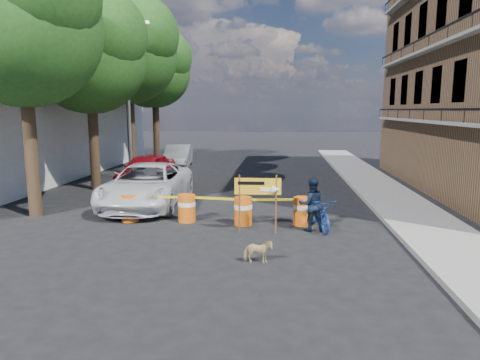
% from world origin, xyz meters
% --- Properties ---
extents(ground, '(120.00, 120.00, 0.00)m').
position_xyz_m(ground, '(0.00, 0.00, 0.00)').
color(ground, black).
rests_on(ground, ground).
extents(sidewalk_east, '(2.40, 40.00, 0.15)m').
position_xyz_m(sidewalk_east, '(6.20, 6.00, 0.07)').
color(sidewalk_east, gray).
rests_on(sidewalk_east, ground).
extents(white_building, '(8.00, 22.00, 6.00)m').
position_xyz_m(white_building, '(-13.00, 10.00, 3.00)').
color(white_building, silver).
rests_on(white_building, ground).
extents(tree_near, '(5.46, 5.20, 9.15)m').
position_xyz_m(tree_near, '(-6.73, 2.00, 6.36)').
color(tree_near, '#332316').
rests_on(tree_near, ground).
extents(tree_mid_a, '(5.25, 5.00, 8.68)m').
position_xyz_m(tree_mid_a, '(-6.74, 7.00, 6.01)').
color(tree_mid_a, '#332316').
rests_on(tree_mid_a, ground).
extents(tree_mid_b, '(5.67, 5.40, 9.62)m').
position_xyz_m(tree_mid_b, '(-6.73, 12.00, 6.71)').
color(tree_mid_b, '#332316').
rests_on(tree_mid_b, ground).
extents(tree_far, '(5.04, 4.80, 8.84)m').
position_xyz_m(tree_far, '(-6.74, 17.00, 6.22)').
color(tree_far, '#332316').
rests_on(tree_far, ground).
extents(streetlamp, '(1.25, 0.18, 8.00)m').
position_xyz_m(streetlamp, '(-5.93, 9.50, 4.38)').
color(streetlamp, gray).
rests_on(streetlamp, ground).
extents(barrel_far_left, '(0.58, 0.58, 0.90)m').
position_xyz_m(barrel_far_left, '(-3.27, 1.56, 0.47)').
color(barrel_far_left, '#D1560C').
rests_on(barrel_far_left, ground).
extents(barrel_mid_left, '(0.58, 0.58, 0.90)m').
position_xyz_m(barrel_mid_left, '(-1.40, 1.70, 0.47)').
color(barrel_mid_left, '#D1560C').
rests_on(barrel_mid_left, ground).
extents(barrel_mid_right, '(0.58, 0.58, 0.90)m').
position_xyz_m(barrel_mid_right, '(0.48, 1.46, 0.47)').
color(barrel_mid_right, '#D1560C').
rests_on(barrel_mid_right, ground).
extents(barrel_far_right, '(0.58, 0.58, 0.90)m').
position_xyz_m(barrel_far_right, '(2.35, 1.62, 0.47)').
color(barrel_far_right, '#D1560C').
rests_on(barrel_far_right, ground).
extents(detour_sign, '(1.37, 0.26, 1.76)m').
position_xyz_m(detour_sign, '(1.15, 0.56, 1.29)').
color(detour_sign, '#592D19').
rests_on(detour_sign, ground).
extents(pedestrian, '(0.88, 0.73, 1.63)m').
position_xyz_m(pedestrian, '(2.59, 0.97, 0.82)').
color(pedestrian, black).
rests_on(pedestrian, ground).
extents(bicycle, '(0.85, 1.10, 1.87)m').
position_xyz_m(bicycle, '(2.86, 1.20, 0.94)').
color(bicycle, '#1542B0').
rests_on(bicycle, ground).
extents(dog, '(0.71, 0.36, 0.59)m').
position_xyz_m(dog, '(1.12, -1.97, 0.29)').
color(dog, tan).
rests_on(dog, ground).
extents(suv_white, '(2.80, 5.84, 1.60)m').
position_xyz_m(suv_white, '(-3.40, 3.88, 0.80)').
color(suv_white, silver).
rests_on(suv_white, ground).
extents(sedan_red, '(2.21, 4.64, 1.53)m').
position_xyz_m(sedan_red, '(-4.80, 8.26, 0.77)').
color(sedan_red, '#A80E1A').
rests_on(sedan_red, ground).
extents(sedan_silver, '(2.05, 4.53, 1.44)m').
position_xyz_m(sedan_silver, '(-4.80, 14.87, 0.72)').
color(sedan_silver, '#ACAFB3').
rests_on(sedan_silver, ground).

